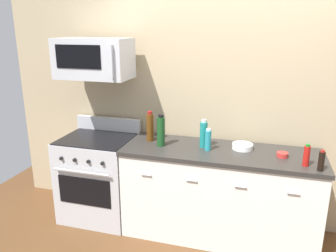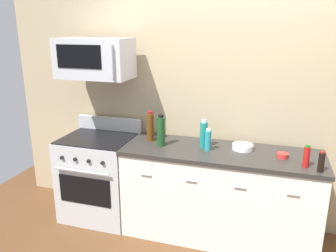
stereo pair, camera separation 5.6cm
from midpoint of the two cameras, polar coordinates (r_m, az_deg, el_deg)
The scene contains 13 objects.
ground_plane at distance 3.69m, azimuth 8.80°, elevation -17.66°, with size 5.99×5.99×0.00m, color brown.
back_wall at distance 3.53m, azimuth 10.79°, elevation 4.67°, with size 4.99×0.10×2.70m, color tan.
counter_unit at distance 3.45m, azimuth 9.14°, elevation -11.33°, with size 1.90×0.66×0.92m.
range_oven at distance 3.83m, azimuth -11.06°, elevation -8.33°, with size 0.76×0.69×1.07m.
microwave at distance 3.53m, azimuth -11.87°, elevation 11.18°, with size 0.74×0.44×0.40m.
bottle_hot_sauce_red at distance 3.07m, azimuth 22.94°, elevation -4.81°, with size 0.05×0.05×0.19m.
bottle_wine_green at distance 3.30m, azimuth -0.73°, elevation -0.87°, with size 0.08×0.08×0.32m.
bottle_soy_sauce_dark at distance 3.02m, azimuth 25.07°, elevation -5.56°, with size 0.05×0.05×0.18m.
bottle_wine_amber at distance 3.46m, azimuth -2.54°, elevation -0.13°, with size 0.07×0.07×0.31m.
bottle_dish_soap at distance 3.22m, azimuth 7.30°, elevation -2.41°, with size 0.06×0.06×0.22m.
bottle_sparkling_teal at distance 3.29m, azimuth 6.55°, elevation -1.40°, with size 0.07×0.07×0.28m.
bowl_red_small at distance 3.22m, azimuth 19.35°, elevation -4.72°, with size 0.10×0.10×0.04m.
bowl_white_ceramic at distance 3.33m, azimuth 13.03°, elevation -3.42°, with size 0.20×0.20×0.05m.
Camera 2 is at (0.41, -3.02, 2.07)m, focal length 35.92 mm.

